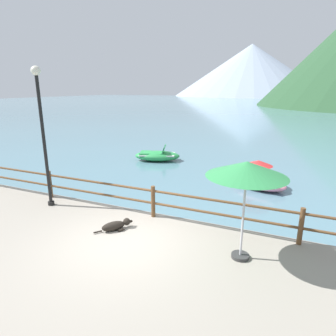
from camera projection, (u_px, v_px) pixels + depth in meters
ground_plane at (268, 116)px, 42.70m from camera, size 200.00×200.00×0.00m
promenade_dock at (64, 307)px, 5.33m from camera, size 28.00×8.00×0.40m
dock_railing at (153, 198)px, 8.44m from camera, size 23.92×0.12×0.95m
lamp_post at (42, 126)px, 8.75m from camera, size 0.28×0.28×4.31m
beach_umbrella at (247, 170)px, 5.96m from camera, size 1.70×1.70×2.24m
dog_resting at (116, 225)px, 7.77m from camera, size 0.74×0.87×0.26m
pedal_boat_1 at (259, 179)px, 12.09m from camera, size 2.51×1.84×1.19m
pedal_boat_2 at (157, 156)px, 16.72m from camera, size 2.86×2.05×0.88m
distant_peak at (251, 70)px, 143.14m from camera, size 74.78×74.78×24.59m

